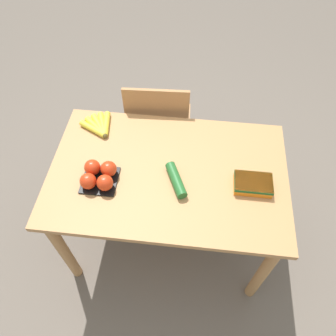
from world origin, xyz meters
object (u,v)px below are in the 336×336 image
at_px(banana_bunch, 99,126).
at_px(tomato_pack, 99,176).
at_px(cucumber_near, 176,180).
at_px(carrot_bag, 253,184).
at_px(chair, 159,127).

xyz_separation_m(banana_bunch, tomato_pack, (0.09, -0.35, 0.03)).
bearing_deg(banana_bunch, cucumber_near, -34.62).
distance_m(carrot_bag, cucumber_near, 0.38).
xyz_separation_m(chair, cucumber_near, (0.17, -0.63, 0.30)).
distance_m(chair, cucumber_near, 0.72).
relative_size(tomato_pack, cucumber_near, 0.87).
bearing_deg(carrot_bag, tomato_pack, -176.20).
xyz_separation_m(banana_bunch, cucumber_near, (0.47, -0.32, 0.01)).
xyz_separation_m(carrot_bag, cucumber_near, (-0.38, -0.02, -0.00)).
bearing_deg(cucumber_near, carrot_bag, 3.01).
height_order(tomato_pack, cucumber_near, tomato_pack).
height_order(banana_bunch, tomato_pack, tomato_pack).
relative_size(chair, tomato_pack, 5.11).
bearing_deg(carrot_bag, cucumber_near, -176.99).
relative_size(chair, cucumber_near, 4.45).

